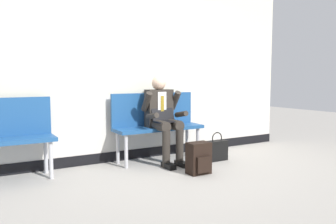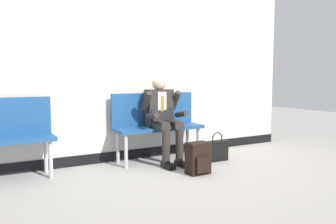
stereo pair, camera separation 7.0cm
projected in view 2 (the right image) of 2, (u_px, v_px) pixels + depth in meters
The scene contains 7 objects.
ground_plane at pixel (176, 165), 4.95m from camera, with size 18.00×18.00×0.00m, color #9E9991.
station_wall at pixel (153, 64), 5.42m from camera, with size 5.13×0.14×2.92m.
bench_with_person at pixel (157, 121), 5.23m from camera, with size 1.36×0.42×1.01m.
bench_empty at pixel (8, 132), 4.21m from camera, with size 1.04×0.42×1.00m.
person_seated at pixel (163, 116), 5.04m from camera, with size 0.57×0.70×1.27m.
backpack at pixel (198, 159), 4.47m from camera, with size 0.29×0.23×0.41m.
handbag at pixel (217, 150), 5.19m from camera, with size 0.34×0.12×0.43m.
Camera 2 is at (-2.51, -4.15, 1.24)m, focal length 37.09 mm.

